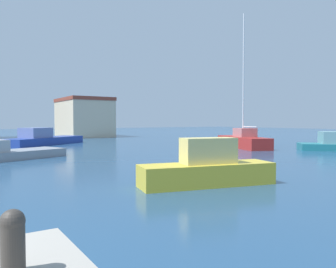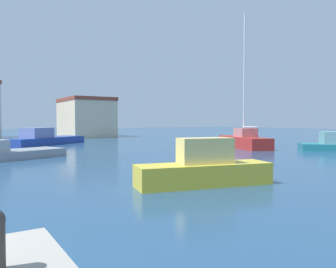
% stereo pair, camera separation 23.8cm
% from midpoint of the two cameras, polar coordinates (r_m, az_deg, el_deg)
% --- Properties ---
extents(water, '(160.00, 160.00, 0.00)m').
position_cam_midpoint_polar(water, '(28.77, -4.61, -2.47)').
color(water, navy).
rests_on(water, ground).
extents(motorboat_blue_center_channel, '(8.75, 7.14, 1.71)m').
position_cam_midpoint_polar(motorboat_blue_center_channel, '(35.41, -20.17, -0.81)').
color(motorboat_blue_center_channel, '#233D93').
rests_on(motorboat_blue_center_channel, water).
extents(motorboat_yellow_mid_harbor, '(5.21, 2.49, 1.74)m').
position_cam_midpoint_polar(motorboat_yellow_mid_harbor, '(12.39, 6.73, -5.94)').
color(motorboat_yellow_mid_harbor, gold).
rests_on(motorboat_yellow_mid_harbor, water).
extents(sailboat_red_far_left, '(4.18, 7.24, 11.76)m').
position_cam_midpoint_polar(sailboat_red_far_left, '(30.28, 13.02, -1.03)').
color(sailboat_red_far_left, '#B22823').
rests_on(sailboat_red_far_left, water).
extents(warehouse_block, '(6.30, 9.74, 5.75)m').
position_cam_midpoint_polar(warehouse_block, '(51.78, -13.72, 2.76)').
color(warehouse_block, beige).
rests_on(warehouse_block, ground).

